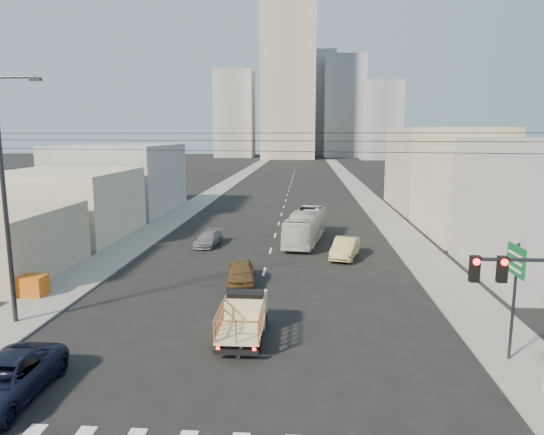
# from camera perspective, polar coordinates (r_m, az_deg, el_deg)

# --- Properties ---
(ground) EXTENTS (420.00, 420.00, 0.00)m
(ground) POSITION_cam_1_polar(r_m,az_deg,el_deg) (20.28, -4.45, -17.41)
(ground) COLOR black
(ground) RESTS_ON ground
(sidewalk_left) EXTENTS (3.50, 180.00, 0.12)m
(sidewalk_left) POSITION_cam_1_polar(r_m,az_deg,el_deg) (89.49, -5.39, 3.85)
(sidewalk_left) COLOR gray
(sidewalk_left) RESTS_ON ground
(sidewalk_right) EXTENTS (3.50, 180.00, 0.12)m
(sidewalk_right) POSITION_cam_1_polar(r_m,az_deg,el_deg) (88.77, 9.78, 3.70)
(sidewalk_right) COLOR gray
(sidewalk_right) RESTS_ON ground
(lane_dashes) EXTENTS (0.15, 104.00, 0.01)m
(lane_dashes) POSITION_cam_1_polar(r_m,az_deg,el_deg) (71.49, 1.73, 2.35)
(lane_dashes) COLOR silver
(lane_dashes) RESTS_ON ground
(flatbed_pickup) EXTENTS (1.95, 4.41, 1.90)m
(flatbed_pickup) POSITION_cam_1_polar(r_m,az_deg,el_deg) (22.68, -3.39, -11.33)
(flatbed_pickup) COLOR beige
(flatbed_pickup) RESTS_ON ground
(navy_pickup) EXTENTS (2.53, 5.41, 1.50)m
(navy_pickup) POSITION_cam_1_polar(r_m,az_deg,el_deg) (20.19, -29.11, -16.45)
(navy_pickup) COLOR black
(navy_pickup) RESTS_ON ground
(city_bus) EXTENTS (3.85, 10.01, 2.72)m
(city_bus) POSITION_cam_1_polar(r_m,az_deg,el_deg) (42.02, 3.97, -1.07)
(city_bus) COLOR #BBBBB7
(city_bus) RESTS_ON ground
(sedan_brown) EXTENTS (2.28, 4.46, 1.46)m
(sedan_brown) POSITION_cam_1_polar(r_m,az_deg,el_deg) (30.59, -3.70, -6.42)
(sedan_brown) COLOR brown
(sedan_brown) RESTS_ON ground
(sedan_tan) EXTENTS (2.71, 4.85, 1.51)m
(sedan_tan) POSITION_cam_1_polar(r_m,az_deg,el_deg) (37.14, 8.60, -3.55)
(sedan_tan) COLOR tan
(sedan_tan) RESTS_ON ground
(sedan_grey) EXTENTS (2.09, 4.20, 1.17)m
(sedan_grey) POSITION_cam_1_polar(r_m,az_deg,el_deg) (40.98, -7.49, -2.51)
(sedan_grey) COLOR slate
(sedan_grey) RESTS_ON ground
(traffic_signal) EXTENTS (3.23, 0.35, 6.00)m
(traffic_signal) POSITION_cam_1_polar(r_m,az_deg,el_deg) (16.78, 28.92, -9.46)
(traffic_signal) COLOR #2D2D33
(traffic_signal) RESTS_ON ground
(green_sign) EXTENTS (0.18, 1.60, 5.00)m
(green_sign) POSITION_cam_1_polar(r_m,az_deg,el_deg) (21.80, 26.69, -5.94)
(green_sign) COLOR #2D2D33
(green_sign) RESTS_ON ground
(streetlamp_left) EXTENTS (2.36, 0.25, 12.00)m
(streetlamp_left) POSITION_cam_1_polar(r_m,az_deg,el_deg) (26.16, -28.80, 2.38)
(streetlamp_left) COLOR #2D2D33
(streetlamp_left) RESTS_ON ground
(overhead_wires) EXTENTS (23.01, 5.02, 0.72)m
(overhead_wires) POSITION_cam_1_polar(r_m,az_deg,el_deg) (19.53, -4.15, 8.91)
(overhead_wires) COLOR black
(overhead_wires) RESTS_ON ground
(crate_stack) EXTENTS (1.80, 1.20, 1.14)m
(crate_stack) POSITION_cam_1_polar(r_m,az_deg,el_deg) (31.33, -26.62, -7.15)
(crate_stack) COLOR #C35912
(crate_stack) RESTS_ON sidewalk_left
(bldg_right_mid) EXTENTS (11.00, 14.00, 8.00)m
(bldg_right_mid) POSITION_cam_1_polar(r_m,az_deg,el_deg) (49.08, 23.93, 2.80)
(bldg_right_mid) COLOR #B6AF93
(bldg_right_mid) RESTS_ON ground
(bldg_right_far) EXTENTS (12.00, 16.00, 10.00)m
(bldg_right_far) POSITION_cam_1_polar(r_m,az_deg,el_deg) (64.34, 19.60, 5.43)
(bldg_right_far) COLOR tan
(bldg_right_far) RESTS_ON ground
(bldg_left_mid) EXTENTS (11.00, 12.00, 6.00)m
(bldg_left_mid) POSITION_cam_1_polar(r_m,az_deg,el_deg) (47.56, -23.29, 1.43)
(bldg_left_mid) COLOR #B6AF93
(bldg_left_mid) RESTS_ON ground
(bldg_left_far) EXTENTS (12.00, 16.00, 8.00)m
(bldg_left_far) POSITION_cam_1_polar(r_m,az_deg,el_deg) (61.25, -17.40, 4.42)
(bldg_left_far) COLOR #949497
(bldg_left_far) RESTS_ON ground
(high_rise_tower) EXTENTS (20.00, 20.00, 60.00)m
(high_rise_tower) POSITION_cam_1_polar(r_m,az_deg,el_deg) (189.09, 1.97, 16.09)
(high_rise_tower) COLOR tan
(high_rise_tower) RESTS_ON ground
(midrise_ne) EXTENTS (16.00, 16.00, 40.00)m
(midrise_ne) POSITION_cam_1_polar(r_m,az_deg,el_deg) (203.69, 8.46, 12.72)
(midrise_ne) COLOR gray
(midrise_ne) RESTS_ON ground
(midrise_nw) EXTENTS (15.00, 15.00, 34.00)m
(midrise_nw) POSITION_cam_1_polar(r_m,az_deg,el_deg) (200.06, -4.40, 11.99)
(midrise_nw) COLOR gray
(midrise_nw) RESTS_ON ground
(midrise_back) EXTENTS (18.00, 18.00, 44.00)m
(midrise_back) POSITION_cam_1_polar(r_m,az_deg,el_deg) (218.23, 4.94, 13.11)
(midrise_back) COLOR #949497
(midrise_back) RESTS_ON ground
(midrise_east) EXTENTS (14.00, 14.00, 28.00)m
(midrise_east) POSITION_cam_1_polar(r_m,az_deg,el_deg) (184.91, 12.67, 11.03)
(midrise_east) COLOR gray
(midrise_east) RESTS_ON ground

